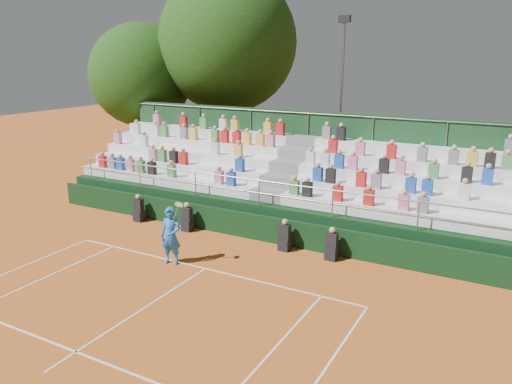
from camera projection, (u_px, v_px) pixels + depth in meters
The scene contains 8 objects.
ground at pixel (206, 269), 16.58m from camera, with size 90.00×90.00×0.00m, color #C15D20.
courtside_wall at pixel (252, 226), 19.15m from camera, with size 20.00×0.15×1.00m, color black.
line_officials at pixel (229, 227), 19.13m from camera, with size 9.07×0.40×1.19m.
grandstand at pixel (288, 192), 21.73m from camera, with size 20.00×5.20×4.40m.
tennis_player at pixel (171, 236), 16.75m from camera, with size 0.94×0.63×2.22m.
tree_west at pixel (141, 75), 29.33m from camera, with size 6.02×6.02×8.71m.
tree_east at pixel (228, 43), 28.35m from camera, with size 7.89×7.89×11.48m.
floodlight_mast at pixel (341, 90), 26.01m from camera, with size 0.60×0.25×8.78m.
Camera 1 is at (8.81, -12.62, 6.88)m, focal length 35.00 mm.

